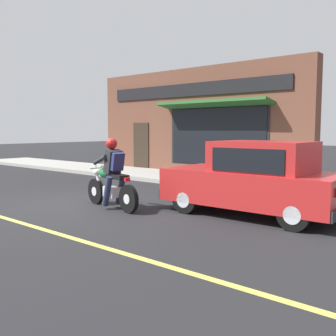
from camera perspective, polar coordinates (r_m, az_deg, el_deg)
ground_plane at (r=9.76m, az=-13.32°, el=-5.23°), size 80.00×80.00×0.00m
sidewalk_curb at (r=15.53m, az=-3.69°, el=-0.84°), size 2.60×22.00×0.14m
storefront_building at (r=15.69m, az=3.89°, el=6.68°), size 1.25×9.79×4.20m
motorcycle_with_rider at (r=9.09m, az=-8.17°, el=-1.61°), size 0.65×2.01×1.62m
car_hatchback at (r=8.41m, az=12.47°, el=-1.66°), size 1.73×3.82×1.57m
traffic_cone at (r=17.89m, az=-8.97°, el=1.12°), size 0.36×0.36×0.60m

